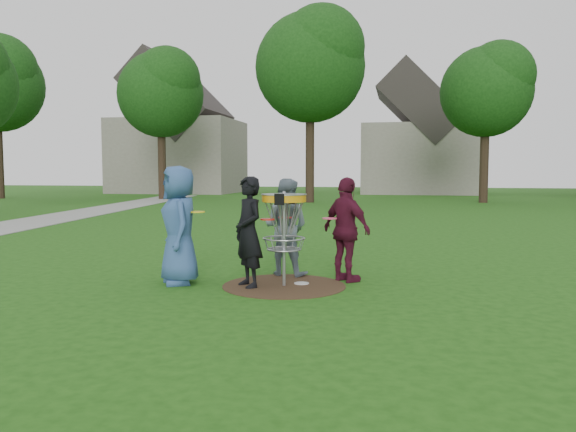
% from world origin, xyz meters
% --- Properties ---
extents(ground, '(100.00, 100.00, 0.00)m').
position_xyz_m(ground, '(0.00, 0.00, 0.00)').
color(ground, '#19470F').
rests_on(ground, ground).
extents(dirt_patch, '(1.80, 1.80, 0.01)m').
position_xyz_m(dirt_patch, '(0.00, 0.00, 0.00)').
color(dirt_patch, '#47331E').
rests_on(dirt_patch, ground).
extents(concrete_path, '(7.75, 39.92, 0.02)m').
position_xyz_m(concrete_path, '(-10.00, 8.00, 0.01)').
color(concrete_path, '#9E9E99').
rests_on(concrete_path, ground).
extents(player_blue, '(0.92, 1.02, 1.75)m').
position_xyz_m(player_blue, '(-1.56, -0.13, 0.87)').
color(player_blue, '#32548A').
rests_on(player_blue, ground).
extents(player_black, '(0.67, 0.69, 1.60)m').
position_xyz_m(player_black, '(-0.49, -0.16, 0.80)').
color(player_black, black).
rests_on(player_black, ground).
extents(player_grey, '(0.86, 0.73, 1.55)m').
position_xyz_m(player_grey, '(-0.15, 0.86, 0.78)').
color(player_grey, slate).
rests_on(player_grey, ground).
extents(player_maroon, '(0.95, 0.90, 1.58)m').
position_xyz_m(player_maroon, '(0.86, 0.50, 0.79)').
color(player_maroon, '#501226').
rests_on(player_maroon, ground).
extents(disc_on_grass, '(0.22, 0.22, 0.02)m').
position_xyz_m(disc_on_grass, '(0.23, 0.18, 0.01)').
color(disc_on_grass, white).
rests_on(disc_on_grass, ground).
extents(disc_golf_basket, '(0.66, 0.67, 1.38)m').
position_xyz_m(disc_golf_basket, '(0.00, -0.00, 1.02)').
color(disc_golf_basket, '#9EA0A5').
rests_on(disc_golf_basket, ground).
extents(held_discs, '(2.12, 0.91, 0.14)m').
position_xyz_m(held_discs, '(-0.25, 0.19, 0.99)').
color(held_discs, yellow).
rests_on(held_discs, ground).
extents(tree_row, '(51.20, 17.42, 9.90)m').
position_xyz_m(tree_row, '(0.44, 20.67, 6.21)').
color(tree_row, '#38281C').
rests_on(tree_row, ground).
extents(house_row, '(44.50, 10.65, 11.62)m').
position_xyz_m(house_row, '(4.78, 33.07, 4.14)').
color(house_row, gray).
rests_on(house_row, ground).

